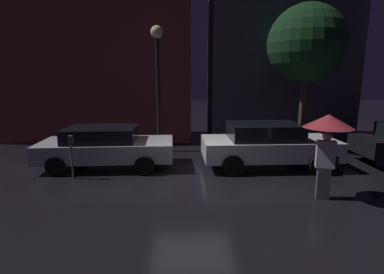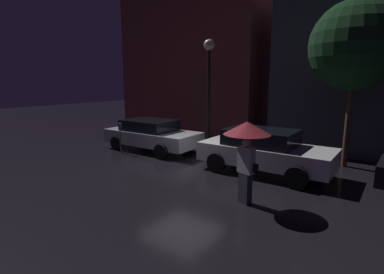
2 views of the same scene
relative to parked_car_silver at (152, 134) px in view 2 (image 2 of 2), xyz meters
name	(u,v)px [view 2 (image 2 of 2)]	position (x,y,z in m)	size (l,w,h in m)	color
ground_plane	(182,168)	(2.85, -1.42, -0.72)	(60.00, 60.00, 0.00)	black
building_facade_left	(193,65)	(-1.47, 5.08, 3.24)	(8.81, 3.00, 7.92)	brown
building_facade_right	(364,29)	(7.26, 5.08, 4.45)	(6.71, 3.00, 10.33)	#3D3D47
parked_car_silver	(152,134)	(0.00, 0.00, 0.00)	(4.40, 2.07, 1.36)	#B7B7BF
parked_car_white	(264,150)	(5.38, -0.16, 0.06)	(4.41, 2.05, 1.48)	silver
pedestrian_with_umbrella	(247,137)	(6.04, -2.87, 1.00)	(1.17, 1.17, 2.11)	#383842
parking_meter	(120,135)	(-0.71, -1.19, 0.09)	(0.12, 0.10, 1.31)	#4C5154
street_lamp_near	(209,69)	(1.60, 2.14, 2.89)	(0.49, 0.49, 4.90)	black
street_tree	(356,46)	(7.45, 2.30, 3.54)	(3.05, 3.05, 5.79)	#473323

